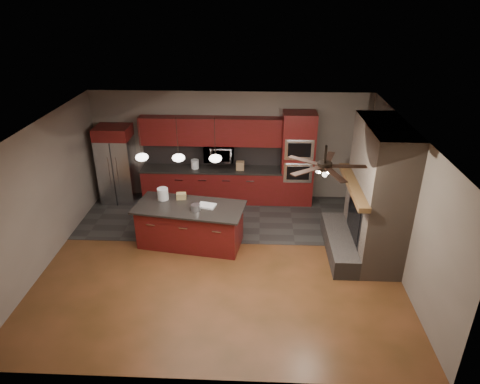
# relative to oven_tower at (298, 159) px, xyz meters

# --- Properties ---
(ground) EXTENTS (7.00, 7.00, 0.00)m
(ground) POSITION_rel_oven_tower_xyz_m (-1.70, -2.69, -1.19)
(ground) COLOR brown
(ground) RESTS_ON ground
(ceiling) EXTENTS (7.00, 6.00, 0.02)m
(ceiling) POSITION_rel_oven_tower_xyz_m (-1.70, -2.69, 1.61)
(ceiling) COLOR white
(ceiling) RESTS_ON back_wall
(back_wall) EXTENTS (7.00, 0.02, 2.80)m
(back_wall) POSITION_rel_oven_tower_xyz_m (-1.70, 0.31, 0.21)
(back_wall) COLOR slate
(back_wall) RESTS_ON ground
(right_wall) EXTENTS (0.02, 6.00, 2.80)m
(right_wall) POSITION_rel_oven_tower_xyz_m (1.80, -2.69, 0.21)
(right_wall) COLOR slate
(right_wall) RESTS_ON ground
(left_wall) EXTENTS (0.02, 6.00, 2.80)m
(left_wall) POSITION_rel_oven_tower_xyz_m (-5.20, -2.69, 0.21)
(left_wall) COLOR slate
(left_wall) RESTS_ON ground
(slate_tile_patch) EXTENTS (7.00, 2.40, 0.01)m
(slate_tile_patch) POSITION_rel_oven_tower_xyz_m (-1.70, -0.89, -1.19)
(slate_tile_patch) COLOR #2F2D2A
(slate_tile_patch) RESTS_ON ground
(fireplace_column) EXTENTS (1.30, 2.10, 2.80)m
(fireplace_column) POSITION_rel_oven_tower_xyz_m (1.34, -2.29, 0.11)
(fireplace_column) COLOR #756354
(fireplace_column) RESTS_ON ground
(back_cabinetry) EXTENTS (3.59, 0.64, 2.20)m
(back_cabinetry) POSITION_rel_oven_tower_xyz_m (-2.18, 0.05, -0.30)
(back_cabinetry) COLOR maroon
(back_cabinetry) RESTS_ON ground
(oven_tower) EXTENTS (0.80, 0.63, 2.38)m
(oven_tower) POSITION_rel_oven_tower_xyz_m (0.00, 0.00, 0.00)
(oven_tower) COLOR maroon
(oven_tower) RESTS_ON ground
(microwave) EXTENTS (0.73, 0.41, 0.50)m
(microwave) POSITION_rel_oven_tower_xyz_m (-1.98, 0.06, 0.11)
(microwave) COLOR silver
(microwave) RESTS_ON back_cabinetry
(refrigerator) EXTENTS (0.85, 0.75, 2.00)m
(refrigerator) POSITION_rel_oven_tower_xyz_m (-4.57, -0.07, -0.19)
(refrigerator) COLOR silver
(refrigerator) RESTS_ON ground
(kitchen_island) EXTENTS (2.43, 1.38, 0.92)m
(kitchen_island) POSITION_rel_oven_tower_xyz_m (-2.42, -2.12, -0.73)
(kitchen_island) COLOR maroon
(kitchen_island) RESTS_ON ground
(white_bucket) EXTENTS (0.32, 0.32, 0.26)m
(white_bucket) POSITION_rel_oven_tower_xyz_m (-3.03, -1.81, -0.14)
(white_bucket) COLOR silver
(white_bucket) RESTS_ON kitchen_island
(paint_can) EXTENTS (0.21, 0.21, 0.13)m
(paint_can) POSITION_rel_oven_tower_xyz_m (-2.26, -2.29, -0.21)
(paint_can) COLOR silver
(paint_can) RESTS_ON kitchen_island
(paint_tray) EXTENTS (0.41, 0.33, 0.04)m
(paint_tray) POSITION_rel_oven_tower_xyz_m (-2.05, -2.10, -0.25)
(paint_tray) COLOR white
(paint_tray) RESTS_ON kitchen_island
(cardboard_box) EXTENTS (0.22, 0.17, 0.13)m
(cardboard_box) POSITION_rel_oven_tower_xyz_m (-2.64, -1.77, -0.21)
(cardboard_box) COLOR #99814F
(cardboard_box) RESTS_ON kitchen_island
(counter_bucket) EXTENTS (0.21, 0.21, 0.23)m
(counter_bucket) POSITION_rel_oven_tower_xyz_m (-2.59, 0.01, -0.18)
(counter_bucket) COLOR white
(counter_bucket) RESTS_ON back_cabinetry
(counter_box) EXTENTS (0.20, 0.16, 0.22)m
(counter_box) POSITION_rel_oven_tower_xyz_m (-1.44, -0.04, -0.18)
(counter_box) COLOR #9F7952
(counter_box) RESTS_ON back_cabinetry
(pendant_left) EXTENTS (0.26, 0.26, 0.92)m
(pendant_left) POSITION_rel_oven_tower_xyz_m (-3.35, -1.99, 0.77)
(pendant_left) COLOR black
(pendant_left) RESTS_ON ceiling
(pendant_center) EXTENTS (0.26, 0.26, 0.92)m
(pendant_center) POSITION_rel_oven_tower_xyz_m (-2.60, -1.99, 0.77)
(pendant_center) COLOR black
(pendant_center) RESTS_ON ceiling
(pendant_right) EXTENTS (0.26, 0.26, 0.92)m
(pendant_right) POSITION_rel_oven_tower_xyz_m (-1.85, -1.99, 0.77)
(pendant_right) COLOR black
(pendant_right) RESTS_ON ceiling
(ceiling_fan) EXTENTS (1.27, 1.33, 0.41)m
(ceiling_fan) POSITION_rel_oven_tower_xyz_m (0.10, -3.49, 1.27)
(ceiling_fan) COLOR black
(ceiling_fan) RESTS_ON ceiling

